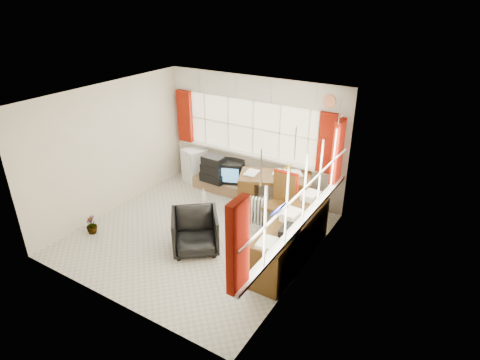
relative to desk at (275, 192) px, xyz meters
The scene contains 20 objects.
ground 1.71m from the desk, 118.85° to the right, with size 4.00×4.00×0.00m, color beige.
room_walls 1.97m from the desk, 118.85° to the right, with size 4.00×4.00×4.00m.
window_back 1.07m from the desk, 148.23° to the left, with size 3.70×0.12×3.60m.
window_right 1.92m from the desk, 51.68° to the right, with size 0.12×3.70×3.60m.
curtains 1.15m from the desk, 76.44° to the right, with size 3.83×3.83×1.15m.
overhead_cabinets 1.88m from the desk, 68.86° to the right, with size 3.98×3.98×0.48m.
desk is the anchor object (origin of this frame).
desk_lamp 0.74m from the desk, 24.27° to the right, with size 0.17×0.15×0.39m.
task_chair 0.69m from the desk, 52.21° to the right, with size 0.48×0.50×1.13m.
office_chair 1.92m from the desk, 106.74° to the right, with size 0.75×0.77×0.70m, color black.
radiator 0.74m from the desk, 97.62° to the right, with size 0.44×0.26×0.61m.
credenza 1.56m from the desk, 53.32° to the right, with size 0.50×2.00×0.85m.
file_tray 1.99m from the desk, 57.05° to the right, with size 0.25×0.33×0.11m, color black.
tv_bench 1.41m from the desk, 168.65° to the left, with size 1.40×0.50×0.25m, color #8D6646.
crt_tv 1.24m from the desk, 164.59° to the left, with size 0.62×0.59×0.45m.
hifi_stack 1.53m from the desk, behind, with size 0.55×0.36×0.57m.
mini_fridge 2.24m from the desk, behind, with size 0.58×0.58×0.76m.
spray_bottle_a 1.52m from the desk, 164.79° to the right, with size 0.11×0.12×0.30m, color white.
spray_bottle_b 0.65m from the desk, 150.84° to the right, with size 0.08×0.08×0.18m, color #7FBEB0.
flower_vase 3.45m from the desk, 135.72° to the right, with size 0.19×0.19×0.35m, color black.
Camera 1 is at (3.83, -4.81, 4.01)m, focal length 30.00 mm.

